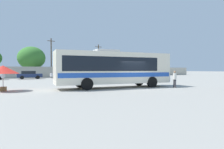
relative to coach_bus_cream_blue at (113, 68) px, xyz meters
The scene contains 12 objects.
ground_plane 8.82m from the coach_bus_cream_blue, 80.80° to the left, with size 300.00×300.00×0.00m, color gray.
perimeter_wall 26.37m from the coach_bus_cream_blue, 87.01° to the left, with size 80.00×0.30×2.32m, color #B2AD9E.
coach_bus_cream_blue is the anchor object (origin of this frame).
attendant_by_bus_door 5.96m from the coach_bus_cream_blue, 28.95° to the right, with size 0.38×0.38×1.62m.
vendor_umbrella_near_gate_red 9.33m from the coach_bus_cream_blue, behind, with size 2.38×2.38×2.07m.
parked_car_second_dark_blue 22.68m from the coach_bus_cream_blue, 103.50° to the left, with size 4.25×1.99×1.47m.
parked_car_third_silver 22.78m from the coach_bus_cream_blue, 87.62° to the left, with size 4.46×2.05×1.51m.
utility_pole_near 31.84m from the coach_bus_cream_blue, 67.75° to the left, with size 1.80×0.26×8.17m.
utility_pole_far 29.95m from the coach_bus_cream_blue, 89.60° to the left, with size 1.77×0.57×8.91m.
roadside_tree_midleft 30.28m from the coach_bus_cream_blue, 97.63° to the left, with size 5.88×5.88×6.79m.
roadside_tree_midright 31.00m from the coach_bus_cream_blue, 82.38° to the left, with size 4.29×4.29×6.19m.
roadside_tree_right 33.19m from the coach_bus_cream_blue, 61.04° to the left, with size 5.82×5.82×6.73m.
Camera 1 is at (-10.34, -14.53, 1.75)m, focal length 30.88 mm.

